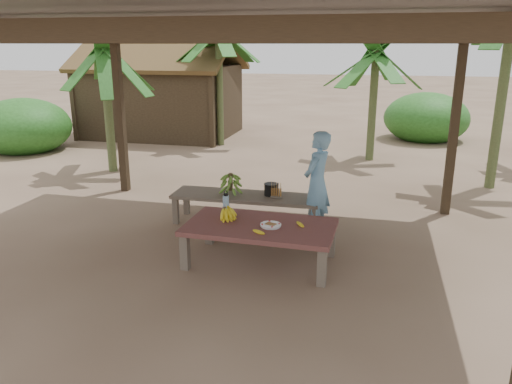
% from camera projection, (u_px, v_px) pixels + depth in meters
% --- Properties ---
extents(ground, '(80.00, 80.00, 0.00)m').
position_uv_depth(ground, '(238.00, 253.00, 6.48)').
color(ground, brown).
rests_on(ground, ground).
extents(pavilion, '(6.60, 5.60, 2.95)m').
position_uv_depth(pavilion, '(234.00, 28.00, 5.68)').
color(pavilion, black).
rests_on(pavilion, ground).
extents(work_table, '(1.83, 1.05, 0.50)m').
position_uv_depth(work_table, '(260.00, 230.00, 6.07)').
color(work_table, brown).
rests_on(work_table, ground).
extents(bench, '(2.21, 0.63, 0.45)m').
position_uv_depth(bench, '(246.00, 198.00, 7.43)').
color(bench, brown).
rests_on(bench, ground).
extents(ripe_banana_bunch, '(0.33, 0.30, 0.17)m').
position_uv_depth(ripe_banana_bunch, '(225.00, 212.00, 6.23)').
color(ripe_banana_bunch, yellow).
rests_on(ripe_banana_bunch, work_table).
extents(plate, '(0.25, 0.25, 0.04)m').
position_uv_depth(plate, '(271.00, 225.00, 5.98)').
color(plate, white).
rests_on(plate, work_table).
extents(loose_banana_front, '(0.16, 0.08, 0.04)m').
position_uv_depth(loose_banana_front, '(259.00, 232.00, 5.75)').
color(loose_banana_front, yellow).
rests_on(loose_banana_front, work_table).
extents(loose_banana_side, '(0.14, 0.14, 0.04)m').
position_uv_depth(loose_banana_side, '(300.00, 224.00, 6.00)').
color(loose_banana_side, yellow).
rests_on(loose_banana_side, work_table).
extents(water_flask, '(0.08, 0.08, 0.30)m').
position_uv_depth(water_flask, '(226.00, 203.00, 6.45)').
color(water_flask, '#4598D7').
rests_on(water_flask, work_table).
extents(green_banana_stalk, '(0.30, 0.30, 0.34)m').
position_uv_depth(green_banana_stalk, '(231.00, 183.00, 7.42)').
color(green_banana_stalk, '#598C2D').
rests_on(green_banana_stalk, bench).
extents(cooking_pot, '(0.20, 0.20, 0.17)m').
position_uv_depth(cooking_pot, '(271.00, 190.00, 7.38)').
color(cooking_pot, black).
rests_on(cooking_pot, bench).
extents(skewer_rack, '(0.18, 0.08, 0.24)m').
position_uv_depth(skewer_rack, '(276.00, 190.00, 7.23)').
color(skewer_rack, '#A57F47').
rests_on(skewer_rack, bench).
extents(woman, '(0.51, 0.62, 1.47)m').
position_uv_depth(woman, '(317.00, 183.00, 7.01)').
color(woman, '#6FA8D3').
rests_on(woman, ground).
extents(hut, '(4.40, 3.43, 2.85)m').
position_uv_depth(hut, '(163.00, 97.00, 14.64)').
color(hut, black).
rests_on(hut, ground).
extents(banana_plant_ne, '(1.80, 1.80, 3.47)m').
position_uv_depth(banana_plant_ne, '(512.00, 22.00, 8.59)').
color(banana_plant_ne, '#596638').
rests_on(banana_plant_ne, ground).
extents(banana_plant_n, '(1.80, 1.80, 2.67)m').
position_uv_depth(banana_plant_n, '(376.00, 63.00, 11.07)').
color(banana_plant_n, '#596638').
rests_on(banana_plant_n, ground).
extents(banana_plant_nw, '(1.80, 1.80, 3.18)m').
position_uv_depth(banana_plant_nw, '(219.00, 40.00, 12.67)').
color(banana_plant_nw, '#596638').
rests_on(banana_plant_nw, ground).
extents(banana_plant_w, '(1.80, 1.80, 2.72)m').
position_uv_depth(banana_plant_w, '(104.00, 63.00, 10.02)').
color(banana_plant_w, '#596638').
rests_on(banana_plant_w, ground).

